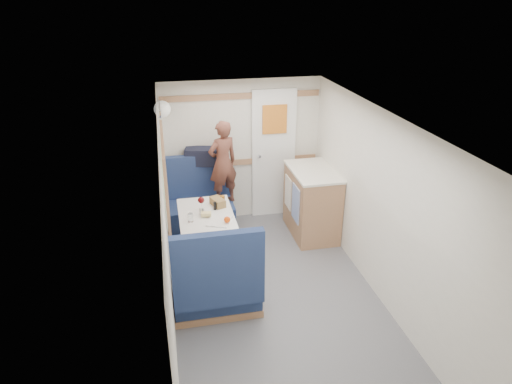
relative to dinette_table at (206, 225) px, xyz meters
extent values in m
plane|color=#515156|center=(0.65, -1.00, -0.57)|extent=(4.50, 4.50, 0.00)
plane|color=silver|center=(0.65, -1.00, 1.43)|extent=(4.50, 4.50, 0.00)
cube|color=silver|center=(0.65, 1.25, 0.43)|extent=(2.20, 0.02, 2.00)
cube|color=silver|center=(-0.45, -1.00, 0.43)|extent=(0.02, 4.50, 2.00)
cube|color=silver|center=(1.75, -1.00, 0.43)|extent=(0.02, 4.50, 2.00)
cube|color=#926542|center=(0.65, 1.23, 0.28)|extent=(2.15, 0.02, 0.08)
cube|color=#926542|center=(0.65, 1.23, 1.21)|extent=(2.15, 0.02, 0.08)
cube|color=#A6B79B|center=(-0.43, 0.00, 0.68)|extent=(0.04, 1.30, 0.72)
cube|color=white|center=(1.10, 1.22, 0.36)|extent=(0.62, 0.04, 1.86)
cube|color=orange|center=(1.10, 1.19, 0.88)|extent=(0.34, 0.03, 0.40)
cylinder|color=silver|center=(0.88, 1.17, 0.38)|extent=(0.04, 0.10, 0.04)
cube|color=white|center=(0.00, 0.00, 0.13)|extent=(0.62, 0.92, 0.04)
cylinder|color=silver|center=(0.00, 0.00, -0.22)|extent=(0.08, 0.08, 0.66)
cylinder|color=silver|center=(0.00, 0.00, -0.55)|extent=(0.36, 0.36, 0.03)
cube|color=#171F4A|center=(0.00, 0.80, -0.34)|extent=(0.88, 0.50, 0.45)
cube|color=#171F4A|center=(0.00, 1.08, 0.08)|extent=(0.88, 0.10, 0.80)
cube|color=#926542|center=(0.00, 0.80, -0.53)|extent=(0.90, 0.52, 0.08)
cube|color=#171F4A|center=(0.00, -0.80, -0.34)|extent=(0.88, 0.50, 0.45)
cube|color=#171F4A|center=(0.00, -1.08, 0.08)|extent=(0.88, 0.10, 0.80)
cube|color=#926542|center=(0.00, -0.80, -0.53)|extent=(0.90, 0.52, 0.08)
cube|color=#926542|center=(0.00, 1.12, 0.31)|extent=(0.90, 0.14, 0.04)
sphere|color=white|center=(-0.39, 0.85, 1.18)|extent=(0.20, 0.20, 0.20)
cube|color=#926542|center=(1.47, 0.55, -0.12)|extent=(0.54, 0.90, 0.90)
cube|color=silver|center=(1.47, 0.55, 0.34)|extent=(0.56, 0.92, 0.03)
cube|color=#5972B2|center=(1.19, 0.37, -0.02)|extent=(0.01, 0.30, 0.48)
cube|color=silver|center=(1.19, 0.73, -0.02)|extent=(0.01, 0.28, 0.44)
imported|color=brown|center=(0.32, 0.83, 0.45)|extent=(0.48, 0.40, 1.12)
cube|color=black|center=(0.10, 1.12, 0.45)|extent=(0.51, 0.33, 0.23)
cube|color=white|center=(0.13, -0.22, 0.16)|extent=(0.34, 0.38, 0.02)
sphere|color=orange|center=(0.20, -0.31, 0.21)|extent=(0.07, 0.07, 0.07)
cube|color=#F4D78D|center=(0.00, -0.09, 0.19)|extent=(0.12, 0.08, 0.04)
cylinder|color=white|center=(-0.04, 0.09, 0.16)|extent=(0.06, 0.06, 0.01)
cylinder|color=white|center=(-0.04, 0.09, 0.21)|extent=(0.01, 0.01, 0.10)
sphere|color=#4B0809|center=(-0.04, 0.09, 0.28)|extent=(0.08, 0.08, 0.08)
cylinder|color=white|center=(-0.19, -0.17, 0.20)|extent=(0.06, 0.06, 0.10)
cylinder|color=#8C5014|center=(0.22, 0.23, 0.20)|extent=(0.06, 0.06, 0.10)
cylinder|color=black|center=(0.12, 0.08, 0.20)|extent=(0.04, 0.04, 0.10)
cylinder|color=silver|center=(-0.06, -0.02, 0.20)|extent=(0.04, 0.04, 0.09)
cube|color=brown|center=(0.16, 0.18, 0.20)|extent=(0.18, 0.24, 0.09)
camera|label=1|loc=(-0.40, -4.70, 2.53)|focal=32.00mm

